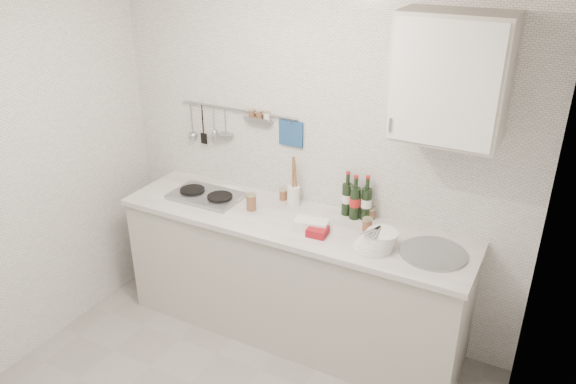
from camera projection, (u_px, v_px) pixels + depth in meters
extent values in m
cube|color=silver|center=(313.00, 159.00, 3.85)|extent=(3.00, 0.02, 2.50)
cube|color=silver|center=(513.00, 352.00, 2.09)|extent=(0.02, 2.80, 2.50)
cube|color=#B0AEA3|center=(292.00, 279.00, 3.95)|extent=(2.40, 0.60, 0.88)
cube|color=silver|center=(292.00, 222.00, 3.76)|extent=(2.44, 0.64, 0.04)
cube|color=black|center=(293.00, 322.00, 4.13)|extent=(2.34, 0.52, 0.10)
cube|color=#93969B|center=(206.00, 196.00, 4.04)|extent=(0.50, 0.32, 0.03)
cylinder|color=black|center=(192.00, 190.00, 4.08)|extent=(0.18, 0.18, 0.01)
cylinder|color=black|center=(220.00, 197.00, 3.98)|extent=(0.18, 0.18, 0.01)
cylinder|color=#93969B|center=(433.00, 253.00, 3.34)|extent=(0.40, 0.40, 0.02)
cylinder|color=#93969B|center=(432.00, 261.00, 3.37)|extent=(0.34, 0.34, 0.10)
cylinder|color=#93969B|center=(238.00, 110.00, 3.95)|extent=(0.95, 0.02, 0.02)
cube|color=navy|center=(291.00, 133.00, 3.83)|extent=(0.18, 0.02, 0.18)
cube|color=#B0AEA3|center=(451.00, 78.00, 3.03)|extent=(0.60, 0.35, 0.70)
cube|color=white|center=(443.00, 85.00, 2.88)|extent=(0.56, 0.01, 0.66)
cylinder|color=#93969B|center=(390.00, 125.00, 3.09)|extent=(0.01, 0.01, 0.08)
cylinder|color=#4B5AAA|center=(221.00, 196.00, 4.05)|extent=(0.32, 0.32, 0.01)
cylinder|color=#4B5AAA|center=(222.00, 195.00, 4.04)|extent=(0.31, 0.31, 0.01)
cylinder|color=white|center=(373.00, 247.00, 3.40)|extent=(0.24, 0.24, 0.01)
cylinder|color=white|center=(374.00, 246.00, 3.40)|extent=(0.23, 0.23, 0.01)
cylinder|color=white|center=(375.00, 244.00, 3.39)|extent=(0.23, 0.23, 0.01)
cylinder|color=white|center=(376.00, 242.00, 3.39)|extent=(0.22, 0.22, 0.01)
cylinder|color=white|center=(378.00, 240.00, 3.38)|extent=(0.22, 0.22, 0.01)
cylinder|color=white|center=(379.00, 238.00, 3.38)|extent=(0.21, 0.21, 0.01)
cylinder|color=white|center=(380.00, 236.00, 3.37)|extent=(0.20, 0.20, 0.01)
cylinder|color=white|center=(381.00, 235.00, 3.37)|extent=(0.20, 0.20, 0.01)
cylinder|color=white|center=(383.00, 233.00, 3.37)|extent=(0.19, 0.19, 0.01)
cube|color=white|center=(311.00, 225.00, 3.61)|extent=(0.23, 0.15, 0.07)
cube|color=#A2121D|center=(318.00, 231.00, 3.54)|extent=(0.13, 0.13, 0.05)
cylinder|color=white|center=(294.00, 196.00, 3.92)|extent=(0.09, 0.09, 0.14)
cylinder|color=brown|center=(295.00, 174.00, 3.84)|extent=(0.02, 0.07, 0.27)
cylinder|color=brown|center=(293.00, 174.00, 3.86)|extent=(0.03, 0.05, 0.25)
cylinder|color=brown|center=(283.00, 195.00, 4.00)|extent=(0.06, 0.06, 0.07)
cylinder|color=tan|center=(283.00, 190.00, 3.99)|extent=(0.06, 0.06, 0.01)
cylinder|color=brown|center=(370.00, 214.00, 3.74)|extent=(0.06, 0.06, 0.07)
cylinder|color=tan|center=(371.00, 209.00, 3.72)|extent=(0.07, 0.07, 0.01)
cylinder|color=brown|center=(367.00, 225.00, 3.60)|extent=(0.06, 0.06, 0.07)
cylinder|color=tan|center=(368.00, 219.00, 3.58)|extent=(0.07, 0.07, 0.01)
cylinder|color=brown|center=(251.00, 203.00, 3.85)|extent=(0.07, 0.07, 0.11)
cylinder|color=tan|center=(251.00, 195.00, 3.82)|extent=(0.07, 0.07, 0.01)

